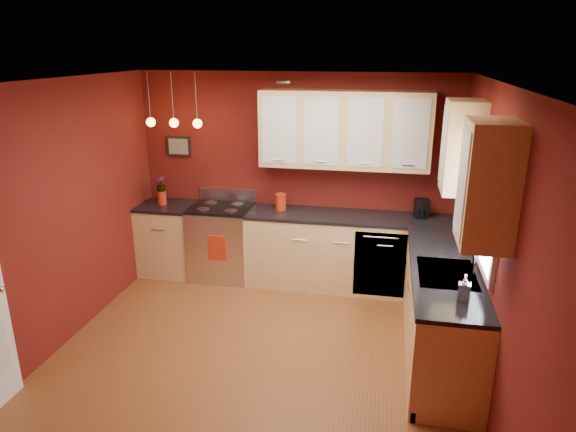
% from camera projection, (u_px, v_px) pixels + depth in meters
% --- Properties ---
extents(floor, '(4.20, 4.20, 0.00)m').
position_uv_depth(floor, '(257.00, 361.00, 4.94)').
color(floor, brown).
rests_on(floor, ground).
extents(ceiling, '(4.00, 4.20, 0.02)m').
position_uv_depth(ceiling, '(251.00, 83.00, 4.12)').
color(ceiling, silver).
rests_on(ceiling, wall_back).
extents(wall_back, '(4.00, 0.02, 2.60)m').
position_uv_depth(wall_back, '(296.00, 178.00, 6.49)').
color(wall_back, maroon).
rests_on(wall_back, floor).
extents(wall_front, '(4.00, 0.02, 2.60)m').
position_uv_depth(wall_front, '(148.00, 376.00, 2.57)').
color(wall_front, maroon).
rests_on(wall_front, floor).
extents(wall_left, '(0.02, 4.20, 2.60)m').
position_uv_depth(wall_left, '(52.00, 220.00, 4.90)').
color(wall_left, maroon).
rests_on(wall_left, floor).
extents(wall_right, '(0.02, 4.20, 2.60)m').
position_uv_depth(wall_right, '(493.00, 251.00, 4.16)').
color(wall_right, maroon).
rests_on(wall_right, floor).
extents(base_cabinets_back_left, '(0.70, 0.60, 0.90)m').
position_uv_depth(base_cabinets_back_left, '(169.00, 240.00, 6.78)').
color(base_cabinets_back_left, '#DFBE77').
rests_on(base_cabinets_back_left, floor).
extents(base_cabinets_back_right, '(2.54, 0.60, 0.90)m').
position_uv_depth(base_cabinets_back_right, '(350.00, 253.00, 6.34)').
color(base_cabinets_back_right, '#DFBE77').
rests_on(base_cabinets_back_right, floor).
extents(base_cabinets_right, '(0.60, 2.10, 0.90)m').
position_uv_depth(base_cabinets_right, '(440.00, 313.00, 4.91)').
color(base_cabinets_right, '#DFBE77').
rests_on(base_cabinets_right, floor).
extents(counter_back_left, '(0.70, 0.62, 0.04)m').
position_uv_depth(counter_back_left, '(167.00, 206.00, 6.63)').
color(counter_back_left, black).
rests_on(counter_back_left, base_cabinets_back_left).
extents(counter_back_right, '(2.54, 0.62, 0.04)m').
position_uv_depth(counter_back_right, '(351.00, 217.00, 6.19)').
color(counter_back_right, black).
rests_on(counter_back_right, base_cabinets_back_right).
extents(counter_right, '(0.62, 2.10, 0.04)m').
position_uv_depth(counter_right, '(445.00, 268.00, 4.76)').
color(counter_right, black).
rests_on(counter_right, base_cabinets_right).
extents(gas_range, '(0.76, 0.64, 1.11)m').
position_uv_depth(gas_range, '(222.00, 241.00, 6.63)').
color(gas_range, silver).
rests_on(gas_range, floor).
extents(dishwasher_front, '(0.60, 0.02, 0.80)m').
position_uv_depth(dishwasher_front, '(380.00, 265.00, 6.00)').
color(dishwasher_front, silver).
rests_on(dishwasher_front, base_cabinets_back_right).
extents(sink, '(0.50, 0.70, 0.33)m').
position_uv_depth(sink, '(447.00, 275.00, 4.62)').
color(sink, gray).
rests_on(sink, counter_right).
extents(window, '(0.06, 1.02, 1.22)m').
position_uv_depth(window, '(489.00, 195.00, 4.33)').
color(window, white).
rests_on(window, wall_right).
extents(upper_cabinets_back, '(2.00, 0.35, 0.90)m').
position_uv_depth(upper_cabinets_back, '(344.00, 130.00, 6.01)').
color(upper_cabinets_back, '#DFBE77').
rests_on(upper_cabinets_back, wall_back).
extents(upper_cabinets_right, '(0.35, 1.95, 0.90)m').
position_uv_depth(upper_cabinets_right, '(474.00, 163.00, 4.30)').
color(upper_cabinets_right, '#DFBE77').
rests_on(upper_cabinets_right, wall_right).
extents(wall_picture, '(0.32, 0.03, 0.26)m').
position_uv_depth(wall_picture, '(179.00, 146.00, 6.64)').
color(wall_picture, black).
rests_on(wall_picture, wall_back).
extents(pendant_lights, '(0.71, 0.11, 0.66)m').
position_uv_depth(pendant_lights, '(174.00, 122.00, 6.20)').
color(pendant_lights, gray).
rests_on(pendant_lights, ceiling).
extents(red_canister, '(0.14, 0.14, 0.21)m').
position_uv_depth(red_canister, '(281.00, 202.00, 6.37)').
color(red_canister, '#B52B13').
rests_on(red_canister, counter_back_right).
extents(red_vase, '(0.11, 0.11, 0.18)m').
position_uv_depth(red_vase, '(162.00, 198.00, 6.60)').
color(red_vase, '#B52B13').
rests_on(red_vase, counter_back_left).
extents(flowers, '(0.13, 0.13, 0.22)m').
position_uv_depth(flowers, '(161.00, 184.00, 6.54)').
color(flowers, '#B52B13').
rests_on(flowers, red_vase).
extents(coffee_maker, '(0.18, 0.18, 0.23)m').
position_uv_depth(coffee_maker, '(422.00, 209.00, 6.09)').
color(coffee_maker, black).
rests_on(coffee_maker, counter_back_right).
extents(soap_pump, '(0.11, 0.11, 0.22)m').
position_uv_depth(soap_pump, '(464.00, 288.00, 4.09)').
color(soap_pump, silver).
rests_on(soap_pump, counter_right).
extents(dish_towel, '(0.23, 0.02, 0.32)m').
position_uv_depth(dish_towel, '(217.00, 248.00, 6.31)').
color(dish_towel, '#B52B13').
rests_on(dish_towel, gas_range).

